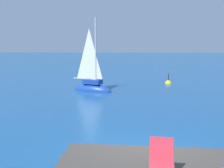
# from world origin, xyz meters

# --- Properties ---
(ground_plane) EXTENTS (160.00, 160.00, 0.00)m
(ground_plane) POSITION_xyz_m (0.00, 0.00, 0.00)
(ground_plane) COLOR navy
(sailboat_near) EXTENTS (3.11, 2.07, 5.62)m
(sailboat_near) POSITION_xyz_m (-2.73, 11.28, 0.30)
(sailboat_near) COLOR #193D99
(sailboat_near) RESTS_ON ground
(beach_chair) EXTENTS (0.54, 0.64, 0.80)m
(beach_chair) POSITION_xyz_m (0.24, -2.55, 1.19)
(beach_chair) COLOR #E03342
(beach_chair) RESTS_ON shore_ledge
(marker_buoy) EXTENTS (0.56, 0.56, 1.13)m
(marker_buoy) POSITION_xyz_m (3.23, 14.84, 0.01)
(marker_buoy) COLOR yellow
(marker_buoy) RESTS_ON ground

